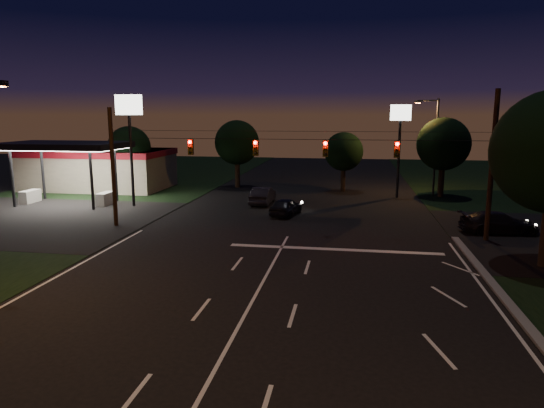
% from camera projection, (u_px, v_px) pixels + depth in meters
% --- Properties ---
extents(ground, '(140.00, 140.00, 0.00)m').
position_uv_depth(ground, '(234.00, 335.00, 16.75)').
color(ground, black).
rests_on(ground, ground).
extents(cross_street_left, '(20.00, 16.00, 0.02)m').
position_uv_depth(cross_street_left, '(21.00, 219.00, 35.50)').
color(cross_street_left, black).
rests_on(cross_street_left, ground).
extents(stop_bar, '(12.00, 0.50, 0.01)m').
position_uv_depth(stop_bar, '(334.00, 249.00, 27.42)').
color(stop_bar, silver).
rests_on(stop_bar, ground).
extents(utility_pole_right, '(0.30, 0.30, 9.00)m').
position_uv_depth(utility_pole_right, '(486.00, 240.00, 29.36)').
color(utility_pole_right, black).
rests_on(utility_pole_right, ground).
extents(utility_pole_left, '(0.28, 0.28, 8.00)m').
position_uv_depth(utility_pole_left, '(116.00, 226.00, 33.24)').
color(utility_pole_left, black).
rests_on(utility_pole_left, ground).
extents(signal_span, '(24.00, 0.40, 1.56)m').
position_uv_depth(signal_span, '(290.00, 147.00, 30.27)').
color(signal_span, black).
rests_on(signal_span, ground).
extents(gas_station, '(14.20, 16.10, 5.25)m').
position_uv_depth(gas_station, '(96.00, 166.00, 49.32)').
color(gas_station, gray).
rests_on(gas_station, ground).
extents(pole_sign_left_near, '(2.20, 0.30, 9.10)m').
position_uv_depth(pole_sign_left_near, '(129.00, 121.00, 39.09)').
color(pole_sign_left_near, black).
rests_on(pole_sign_left_near, ground).
extents(pole_sign_right, '(1.80, 0.30, 8.40)m').
position_uv_depth(pole_sign_right, '(400.00, 129.00, 43.43)').
color(pole_sign_right, black).
rests_on(pole_sign_right, ground).
extents(street_light_right_far, '(2.20, 0.35, 9.00)m').
position_uv_depth(street_light_right_far, '(433.00, 140.00, 45.03)').
color(street_light_right_far, black).
rests_on(street_light_right_far, ground).
extents(tree_far_a, '(4.20, 4.20, 6.42)m').
position_uv_depth(tree_far_a, '(130.00, 148.00, 48.09)').
color(tree_far_a, black).
rests_on(tree_far_a, ground).
extents(tree_far_b, '(4.60, 4.60, 6.98)m').
position_uv_depth(tree_far_b, '(237.00, 143.00, 50.31)').
color(tree_far_b, black).
rests_on(tree_far_b, ground).
extents(tree_far_c, '(3.80, 3.80, 5.86)m').
position_uv_depth(tree_far_c, '(344.00, 152.00, 47.67)').
color(tree_far_c, black).
rests_on(tree_far_c, ground).
extents(tree_far_d, '(4.80, 4.80, 7.30)m').
position_uv_depth(tree_far_d, '(443.00, 145.00, 44.14)').
color(tree_far_d, black).
rests_on(tree_far_d, ground).
extents(car_oncoming_a, '(2.36, 4.12, 1.32)m').
position_uv_depth(car_oncoming_a, '(286.00, 207.00, 36.67)').
color(car_oncoming_a, black).
rests_on(car_oncoming_a, ground).
extents(car_oncoming_b, '(1.61, 4.41, 1.44)m').
position_uv_depth(car_oncoming_b, '(263.00, 196.00, 41.29)').
color(car_oncoming_b, black).
rests_on(car_oncoming_b, ground).
extents(car_cross, '(5.03, 2.49, 1.41)m').
position_uv_depth(car_cross, '(499.00, 223.00, 30.96)').
color(car_cross, black).
rests_on(car_cross, ground).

